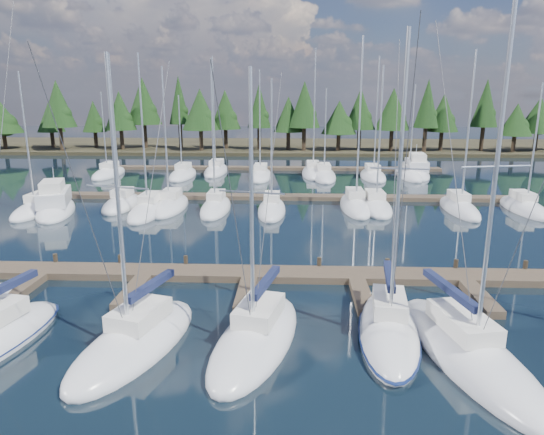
{
  "coord_description": "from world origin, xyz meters",
  "views": [
    {
      "loc": [
        2.37,
        -8.32,
        10.22
      ],
      "look_at": [
        1.06,
        22.0,
        2.57
      ],
      "focal_mm": 32.0,
      "sensor_mm": 36.0,
      "label": 1
    }
  ],
  "objects_px": {
    "main_dock": "(250,278)",
    "front_sailboat_5": "(467,351)",
    "front_sailboat_2": "(136,342)",
    "motor_yacht_left": "(55,206)",
    "front_sailboat_4": "(389,329)",
    "front_sailboat_3": "(256,338)",
    "motor_yacht_right": "(416,172)"
  },
  "relations": [
    {
      "from": "main_dock",
      "to": "front_sailboat_5",
      "type": "relative_size",
      "value": 3.11
    },
    {
      "from": "motor_yacht_right",
      "to": "main_dock",
      "type": "bearing_deg",
      "value": -115.89
    },
    {
      "from": "motor_yacht_right",
      "to": "motor_yacht_left",
      "type": "bearing_deg",
      "value": -149.41
    },
    {
      "from": "main_dock",
      "to": "motor_yacht_left",
      "type": "distance_m",
      "value": 24.88
    },
    {
      "from": "front_sailboat_3",
      "to": "front_sailboat_5",
      "type": "xyz_separation_m",
      "value": [
        8.51,
        -0.75,
        0.01
      ]
    },
    {
      "from": "front_sailboat_2",
      "to": "motor_yacht_right",
      "type": "bearing_deg",
      "value": 63.74
    },
    {
      "from": "front_sailboat_4",
      "to": "motor_yacht_right",
      "type": "bearing_deg",
      "value": 74.95
    },
    {
      "from": "main_dock",
      "to": "front_sailboat_2",
      "type": "distance_m",
      "value": 8.68
    },
    {
      "from": "front_sailboat_4",
      "to": "front_sailboat_5",
      "type": "distance_m",
      "value": 3.3
    },
    {
      "from": "main_dock",
      "to": "motor_yacht_left",
      "type": "relative_size",
      "value": 4.37
    },
    {
      "from": "main_dock",
      "to": "front_sailboat_2",
      "type": "relative_size",
      "value": 3.52
    },
    {
      "from": "motor_yacht_left",
      "to": "motor_yacht_right",
      "type": "distance_m",
      "value": 43.68
    },
    {
      "from": "front_sailboat_2",
      "to": "front_sailboat_3",
      "type": "bearing_deg",
      "value": 6.09
    },
    {
      "from": "front_sailboat_3",
      "to": "motor_yacht_left",
      "type": "relative_size",
      "value": 1.2
    },
    {
      "from": "front_sailboat_5",
      "to": "main_dock",
      "type": "bearing_deg",
      "value": 140.09
    },
    {
      "from": "motor_yacht_right",
      "to": "front_sailboat_4",
      "type": "bearing_deg",
      "value": -105.05
    },
    {
      "from": "main_dock",
      "to": "front_sailboat_3",
      "type": "xyz_separation_m",
      "value": [
        0.91,
        -7.13,
        0.07
      ]
    },
    {
      "from": "main_dock",
      "to": "front_sailboat_2",
      "type": "xyz_separation_m",
      "value": [
        -4.09,
        -7.66,
        0.07
      ]
    },
    {
      "from": "motor_yacht_left",
      "to": "main_dock",
      "type": "bearing_deg",
      "value": -40.1
    },
    {
      "from": "front_sailboat_3",
      "to": "front_sailboat_4",
      "type": "distance_m",
      "value": 5.83
    },
    {
      "from": "motor_yacht_left",
      "to": "front_sailboat_5",
      "type": "bearing_deg",
      "value": -40.04
    },
    {
      "from": "front_sailboat_3",
      "to": "main_dock",
      "type": "bearing_deg",
      "value": 97.27
    },
    {
      "from": "front_sailboat_2",
      "to": "front_sailboat_4",
      "type": "bearing_deg",
      "value": 8.34
    },
    {
      "from": "front_sailboat_3",
      "to": "front_sailboat_4",
      "type": "relative_size",
      "value": 0.89
    },
    {
      "from": "motor_yacht_left",
      "to": "motor_yacht_right",
      "type": "bearing_deg",
      "value": 30.59
    },
    {
      "from": "front_sailboat_2",
      "to": "front_sailboat_4",
      "type": "distance_m",
      "value": 10.85
    },
    {
      "from": "front_sailboat_3",
      "to": "front_sailboat_5",
      "type": "bearing_deg",
      "value": -5.05
    },
    {
      "from": "main_dock",
      "to": "motor_yacht_right",
      "type": "height_order",
      "value": "motor_yacht_right"
    },
    {
      "from": "motor_yacht_left",
      "to": "front_sailboat_3",
      "type": "bearing_deg",
      "value": -49.27
    },
    {
      "from": "front_sailboat_2",
      "to": "front_sailboat_5",
      "type": "distance_m",
      "value": 13.51
    },
    {
      "from": "front_sailboat_3",
      "to": "front_sailboat_4",
      "type": "bearing_deg",
      "value": 10.28
    },
    {
      "from": "main_dock",
      "to": "front_sailboat_4",
      "type": "bearing_deg",
      "value": -42.48
    }
  ]
}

